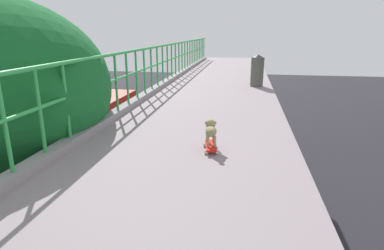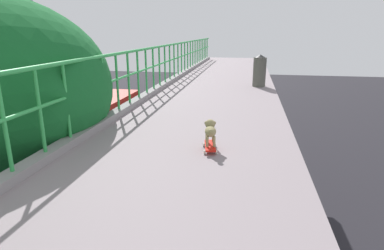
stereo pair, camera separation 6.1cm
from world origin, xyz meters
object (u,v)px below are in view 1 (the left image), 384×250
toy_skateboard (211,146)px  litter_bin (257,70)px  car_silver_fifth (79,203)px  city_bus (94,122)px  small_dog (211,130)px

toy_skateboard → litter_bin: (0.74, 5.37, 0.40)m
car_silver_fifth → toy_skateboard: (6.47, -7.32, 5.67)m
toy_skateboard → litter_bin: size_ratio=0.49×
city_bus → small_dog: size_ratio=30.97×
car_silver_fifth → toy_skateboard: toy_skateboard is taller
litter_bin → city_bus: bearing=134.9°
toy_skateboard → car_silver_fifth: bearing=131.5°
city_bus → small_dog: small_dog is taller
car_silver_fifth → city_bus: city_bus is taller
car_silver_fifth → small_dog: size_ratio=12.10×
city_bus → litter_bin: 15.97m
car_silver_fifth → city_bus: size_ratio=0.39×
city_bus → small_dog: (9.94, -16.05, 4.85)m
car_silver_fifth → toy_skateboard: size_ratio=10.11×
small_dog → litter_bin: size_ratio=0.41×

